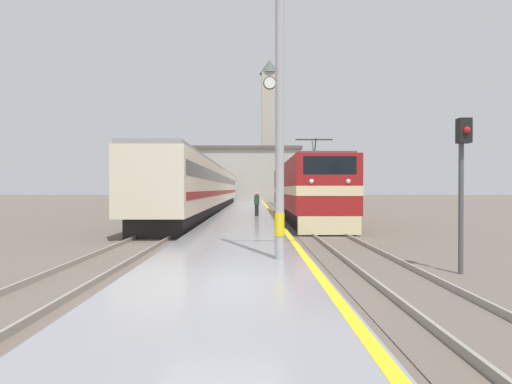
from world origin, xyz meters
TOP-DOWN VIEW (x-y plane):
  - ground_plane at (0.00, 30.00)m, footprint 200.00×200.00m
  - platform at (0.00, 25.00)m, footprint 4.25×140.00m
  - rail_track_near at (3.91, 25.00)m, footprint 2.84×140.00m
  - rail_track_far at (-3.55, 25.00)m, footprint 2.84×140.00m
  - locomotive_train at (3.91, 18.44)m, footprint 2.92×18.15m
  - passenger_train at (-3.55, 29.77)m, footprint 2.92×44.15m
  - catenary_mast at (1.40, 2.47)m, footprint 2.94×0.25m
  - person_on_platform at (0.83, 19.01)m, footprint 0.34×0.34m
  - clock_tower at (3.72, 69.56)m, footprint 3.82×3.82m
  - station_building at (-2.09, 58.10)m, footprint 20.39×10.17m
  - signal_post at (5.70, 1.90)m, footprint 0.30×0.39m

SIDE VIEW (x-z plane):
  - ground_plane at x=0.00m, z-range 0.00..0.00m
  - rail_track_near at x=3.91m, z-range -0.05..0.11m
  - rail_track_far at x=-3.55m, z-range -0.05..0.11m
  - platform at x=0.00m, z-range 0.00..0.28m
  - person_on_platform at x=0.83m, z-range 0.31..1.92m
  - locomotive_train at x=3.91m, z-range -0.44..4.37m
  - passenger_train at x=-3.55m, z-range 0.15..4.21m
  - signal_post at x=5.70m, z-range 0.66..4.46m
  - station_building at x=-2.09m, z-range 0.02..8.74m
  - catenary_mast at x=1.40m, z-range 0.35..8.98m
  - clock_tower at x=3.72m, z-range 0.68..27.79m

